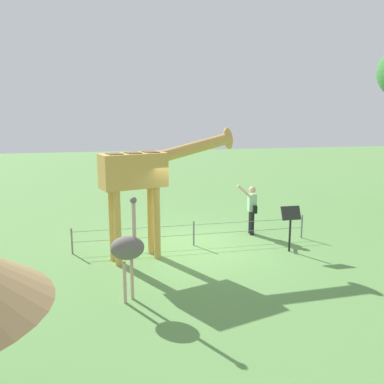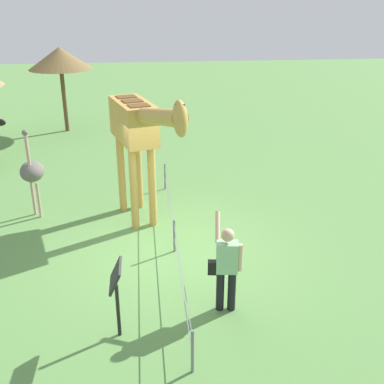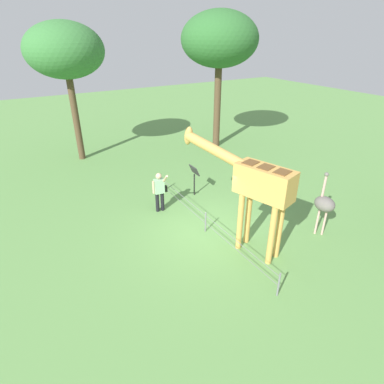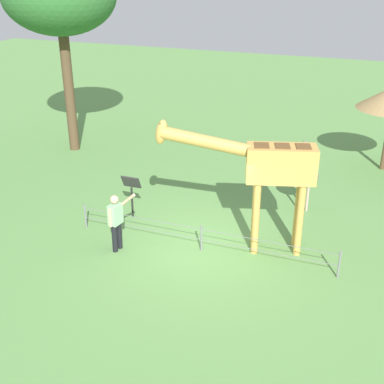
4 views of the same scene
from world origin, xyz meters
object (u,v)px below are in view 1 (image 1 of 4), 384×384
object	(u,v)px
visitor	(252,207)
ostrich	(128,248)
giraffe	(146,174)
info_sign	(291,219)

from	to	relation	value
visitor	ostrich	world-z (taller)	ostrich
giraffe	visitor	distance (m)	4.05
visitor	info_sign	world-z (taller)	visitor
giraffe	info_sign	distance (m)	4.26
info_sign	giraffe	bearing A→B (deg)	174.14
giraffe	info_sign	world-z (taller)	giraffe
giraffe	info_sign	xyz separation A→B (m)	(4.01, -0.41, -1.36)
info_sign	visitor	bearing A→B (deg)	104.99
ostrich	info_sign	distance (m)	5.17
visitor	ostrich	size ratio (longest dim) A/B	0.75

